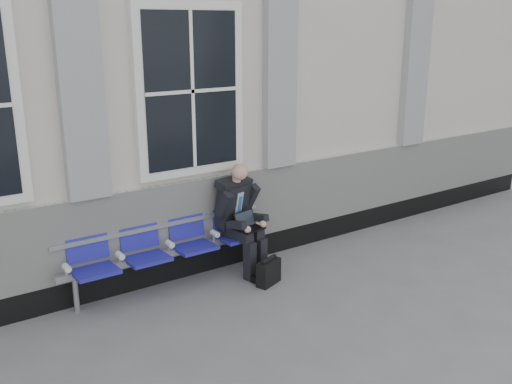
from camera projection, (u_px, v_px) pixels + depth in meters
ground at (235, 331)px, 5.76m from camera, size 70.00×70.00×0.00m
station_building at (98, 81)px, 7.87m from camera, size 14.40×4.40×4.49m
bench at (167, 242)px, 6.60m from camera, size 2.60×0.47×0.91m
businessman at (240, 214)px, 6.94m from camera, size 0.58×0.78×1.38m
briefcase at (269, 272)px, 6.75m from camera, size 0.36×0.25×0.34m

